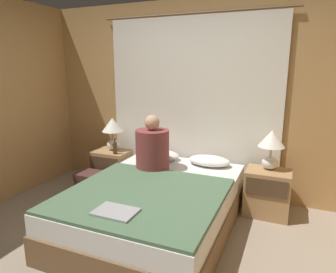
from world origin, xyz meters
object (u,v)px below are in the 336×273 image
beer_bottle_on_left_stand (115,148)px  laptop_on_bed (116,212)px  pillow_left (160,155)px  person_left_in_bed (152,148)px  pillow_right (209,161)px  bed (157,206)px  backpack_on_floor (90,184)px  nightstand_left (112,169)px  lamp_left (113,129)px  lamp_right (271,144)px  nightstand_right (267,193)px

beer_bottle_on_left_stand → laptop_on_bed: size_ratio=0.60×
pillow_left → person_left_in_bed: size_ratio=0.80×
pillow_right → beer_bottle_on_left_stand: size_ratio=2.48×
bed → backpack_on_floor: bed is taller
nightstand_left → lamp_left: size_ratio=1.18×
pillow_left → laptop_on_bed: bearing=-78.9°
bed → person_left_in_bed: 0.72m
pillow_right → laptop_on_bed: (-0.36, -1.56, -0.02)m
person_left_in_bed → bed: bearing=-59.9°
pillow_right → person_left_in_bed: bearing=-146.6°
lamp_left → lamp_right: (2.09, 0.00, 0.00)m
person_left_in_bed → backpack_on_floor: (-0.83, -0.13, -0.53)m
lamp_left → pillow_left: 0.77m
bed → pillow_left: size_ratio=3.95×
nightstand_right → person_left_in_bed: (-1.30, -0.31, 0.47)m
nightstand_right → beer_bottle_on_left_stand: 1.99m
bed → backpack_on_floor: bearing=164.2°
pillow_left → pillow_right: same height
person_left_in_bed → backpack_on_floor: size_ratio=1.82×
lamp_right → lamp_left: bearing=180.0°
bed → nightstand_left: 1.29m
lamp_left → person_left_in_bed: size_ratio=0.69×
pillow_left → person_left_in_bed: (0.08, -0.39, 0.20)m
beer_bottle_on_left_stand → nightstand_left: bearing=143.0°
backpack_on_floor → pillow_left: bearing=34.6°
nightstand_right → lamp_left: size_ratio=1.18×
nightstand_left → backpack_on_floor: nightstand_left is taller
lamp_right → beer_bottle_on_left_stand: size_ratio=2.15×
nightstand_right → lamp_left: bearing=178.2°
nightstand_left → pillow_left: (0.71, 0.08, 0.27)m
pillow_right → laptop_on_bed: size_ratio=1.49×
person_left_in_bed → laptop_on_bed: (0.23, -1.17, -0.22)m
pillow_right → backpack_on_floor: 1.55m
nightstand_left → person_left_in_bed: (0.79, -0.31, 0.47)m
lamp_right → backpack_on_floor: (-2.13, -0.50, -0.62)m
nightstand_left → beer_bottle_on_left_stand: (0.14, -0.10, 0.35)m
lamp_left → backpack_on_floor: bearing=-94.7°
lamp_right → person_left_in_bed: person_left_in_bed is taller
backpack_on_floor → lamp_right: bearing=13.3°
lamp_right → person_left_in_bed: (-1.30, -0.37, -0.09)m
pillow_left → beer_bottle_on_left_stand: bearing=-162.2°
person_left_in_bed → beer_bottle_on_left_stand: 0.70m
nightstand_left → pillow_left: size_ratio=1.02×
person_left_in_bed → lamp_right: bearing=15.9°
pillow_left → laptop_on_bed: pillow_left is taller
laptop_on_bed → beer_bottle_on_left_stand: bearing=122.7°
person_left_in_bed → laptop_on_bed: size_ratio=1.87×
backpack_on_floor → beer_bottle_on_left_stand: bearing=62.1°
pillow_right → beer_bottle_on_left_stand: bearing=-171.5°
pillow_left → person_left_in_bed: person_left_in_bed is taller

